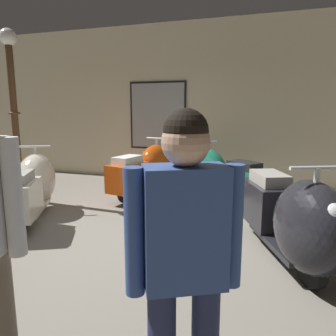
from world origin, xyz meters
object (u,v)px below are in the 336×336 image
object	(u,v)px
scooter_3	(295,220)
visitor_0	(185,258)
scooter_0	(32,186)
scooter_1	(148,169)
scooter_2	(217,175)
lamppost	(14,113)

from	to	relation	value
scooter_3	visitor_0	distance (m)	2.06
scooter_0	scooter_3	size ratio (longest dim) A/B	0.93
scooter_0	scooter_3	bearing A→B (deg)	-124.46
scooter_1	visitor_0	size ratio (longest dim) A/B	1.12
scooter_2	scooter_1	bearing A→B (deg)	35.40
scooter_2	scooter_0	bearing A→B (deg)	72.62
scooter_2	scooter_3	world-z (taller)	scooter_3
scooter_2	visitor_0	size ratio (longest dim) A/B	1.01
scooter_2	scooter_3	size ratio (longest dim) A/B	0.86
scooter_0	lamppost	world-z (taller)	lamppost
scooter_0	visitor_0	world-z (taller)	visitor_0
lamppost	scooter_2	bearing A→B (deg)	17.09
scooter_1	scooter_3	size ratio (longest dim) A/B	0.95
lamppost	visitor_0	size ratio (longest dim) A/B	1.80
scooter_0	lamppost	size ratio (longest dim) A/B	0.60
scooter_3	lamppost	xyz separation A→B (m)	(-4.34, 1.11, 1.01)
scooter_2	lamppost	world-z (taller)	lamppost
scooter_0	scooter_2	size ratio (longest dim) A/B	1.08
scooter_0	scooter_3	xyz separation A→B (m)	(3.53, -0.47, 0.03)
scooter_1	lamppost	world-z (taller)	lamppost
scooter_2	lamppost	size ratio (longest dim) A/B	0.56
scooter_3	visitor_0	world-z (taller)	visitor_0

